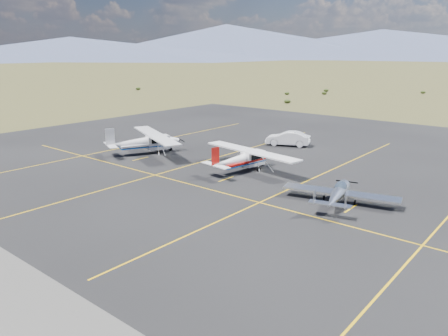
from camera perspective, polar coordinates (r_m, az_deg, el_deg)
ground at (r=35.06m, az=13.01°, el=-2.58°), size 1600.00×1600.00×0.00m
apron at (r=38.51m, az=3.70°, el=-0.61°), size 72.00×72.00×0.02m
aircraft_low_wing at (r=31.42m, az=14.75°, el=-3.14°), size 6.01×8.22×1.78m
aircraft_cessna at (r=38.57m, az=2.51°, el=1.26°), size 6.40×10.56×2.66m
aircraft_plain at (r=45.88m, az=-10.27°, el=3.43°), size 8.42×11.09×2.92m
sedan at (r=49.65m, az=8.34°, el=3.84°), size 3.40×5.17×1.61m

